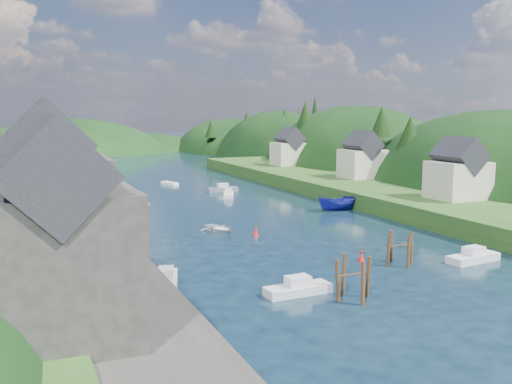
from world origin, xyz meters
name	(u,v)px	position (x,y,z in m)	size (l,w,h in m)	color
ground	(203,199)	(0.00, 50.00, 0.00)	(600.00, 600.00, 0.00)	black
hillside_right	(354,204)	(45.00, 75.00, -7.41)	(36.00, 245.56, 48.00)	black
far_hills	(103,181)	(1.22, 174.01, -10.80)	(103.00, 68.00, 44.00)	black
hill_trees	(175,128)	(-0.04, 66.31, 11.11)	(90.84, 150.79, 12.72)	black
quay_left	(62,246)	(-24.00, 20.00, 1.00)	(12.00, 110.00, 2.00)	#2D2B28
quayside_buildings	(44,207)	(-26.00, 6.39, 7.09)	(8.00, 35.84, 12.90)	#2D2B28
boat_sheds	(32,182)	(-26.00, 39.00, 5.27)	(7.00, 21.00, 7.50)	#2D2D30
terrace_right	(368,191)	(25.00, 40.00, 1.20)	(16.00, 120.00, 2.40)	#234719
right_bank_cottages	(356,158)	(28.00, 48.33, 5.84)	(9.00, 59.24, 8.41)	beige
piling_cluster_near	(353,282)	(-4.89, -2.18, 1.34)	(3.19, 2.98, 3.81)	#382314
piling_cluster_far	(400,252)	(4.52, 4.61, 1.21)	(3.04, 2.85, 3.57)	#382314
channel_buoy_near	(361,257)	(1.82, 6.84, 0.48)	(0.70, 0.70, 1.10)	red
channel_buoy_far	(256,232)	(-2.91, 21.21, 0.48)	(0.70, 0.70, 1.10)	red
moored_boats	(285,225)	(1.54, 22.72, 0.59)	(36.59, 84.97, 2.29)	silver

